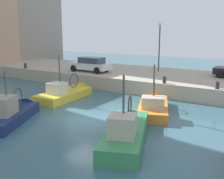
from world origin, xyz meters
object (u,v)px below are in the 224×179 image
object	(u,v)px
fishing_boat_green	(126,137)
quay_streetlamp	(160,39)
parked_car_white	(90,64)
mooring_bollard_north	(25,66)
mooring_bollard_mid	(164,80)
mooring_bollard_south	(217,85)
fishing_boat_navy	(12,117)
fishing_boat_yellow	(67,96)
fishing_boat_orange	(153,109)

from	to	relation	value
fishing_boat_green	quay_streetlamp	world-z (taller)	quay_streetlamp
parked_car_white	mooring_bollard_north	distance (m)	7.68
parked_car_white	mooring_bollard_mid	size ratio (longest dim) A/B	7.84
parked_car_white	quay_streetlamp	xyz separation A→B (m)	(3.83, -5.70, 2.51)
parked_car_white	mooring_bollard_south	world-z (taller)	parked_car_white
fishing_boat_navy	parked_car_white	bearing A→B (deg)	13.30
fishing_boat_yellow	mooring_bollard_south	size ratio (longest dim) A/B	10.75
quay_streetlamp	fishing_boat_yellow	bearing A→B (deg)	158.89
fishing_boat_yellow	parked_car_white	distance (m)	6.43
fishing_boat_orange	mooring_bollard_south	xyz separation A→B (m)	(3.66, -3.28, 1.38)
mooring_bollard_south	parked_car_white	bearing A→B (deg)	81.74
fishing_boat_green	fishing_boat_orange	xyz separation A→B (m)	(5.32, 0.88, -0.02)
fishing_boat_orange	quay_streetlamp	world-z (taller)	quay_streetlamp
fishing_boat_green	mooring_bollard_south	world-z (taller)	fishing_boat_green
mooring_bollard_mid	mooring_bollard_north	xyz separation A→B (m)	(0.00, 16.00, 0.00)
fishing_boat_green	fishing_boat_orange	size ratio (longest dim) A/B	1.10
mooring_bollard_north	fishing_boat_yellow	bearing A→B (deg)	-113.09
mooring_bollard_north	fishing_boat_navy	bearing A→B (deg)	-134.39
fishing_boat_yellow	mooring_bollard_south	distance (m)	11.41
fishing_boat_navy	mooring_bollard_mid	xyz separation A→B (m)	(10.03, -5.76, 1.32)
fishing_boat_yellow	mooring_bollard_north	bearing A→B (deg)	66.91
fishing_boat_orange	mooring_bollard_north	bearing A→B (deg)	77.64
quay_streetlamp	fishing_boat_green	bearing A→B (deg)	-163.06
parked_car_white	fishing_boat_yellow	bearing A→B (deg)	-161.37
fishing_boat_yellow	quay_streetlamp	bearing A→B (deg)	-21.11
fishing_boat_navy	parked_car_white	size ratio (longest dim) A/B	1.38
fishing_boat_orange	mooring_bollard_south	distance (m)	5.11
fishing_boat_orange	mooring_bollard_south	world-z (taller)	fishing_boat_orange
fishing_boat_yellow	mooring_bollard_south	bearing A→B (deg)	-69.26
fishing_boat_navy	mooring_bollard_mid	distance (m)	11.64
fishing_boat_yellow	fishing_boat_orange	xyz separation A→B (m)	(0.35, -7.31, -0.00)
fishing_boat_orange	parked_car_white	distance (m)	10.94
fishing_boat_orange	mooring_bollard_south	bearing A→B (deg)	-41.83
fishing_boat_orange	fishing_boat_navy	bearing A→B (deg)	134.48
fishing_boat_yellow	quay_streetlamp	world-z (taller)	quay_streetlamp
mooring_bollard_north	fishing_boat_green	bearing A→B (deg)	-117.05
mooring_bollard_mid	parked_car_white	bearing A→B (deg)	77.98
fishing_boat_yellow	fishing_boat_navy	bearing A→B (deg)	-172.11
fishing_boat_navy	fishing_boat_orange	bearing A→B (deg)	-45.52
parked_car_white	fishing_boat_green	bearing A→B (deg)	-136.79
fishing_boat_green	fishing_boat_yellow	size ratio (longest dim) A/B	1.12
mooring_bollard_south	mooring_bollard_mid	xyz separation A→B (m)	(0.00, 4.00, 0.00)
parked_car_white	mooring_bollard_north	world-z (taller)	parked_car_white
fishing_boat_orange	mooring_bollard_mid	size ratio (longest dim) A/B	10.87
fishing_boat_orange	mooring_bollard_mid	world-z (taller)	fishing_boat_orange
mooring_bollard_south	quay_streetlamp	world-z (taller)	quay_streetlamp
mooring_bollard_south	mooring_bollard_north	bearing A→B (deg)	90.00
mooring_bollard_mid	fishing_boat_yellow	bearing A→B (deg)	121.32
quay_streetlamp	mooring_bollard_mid	bearing A→B (deg)	-153.14
fishing_boat_green	parked_car_white	distance (m)	14.94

